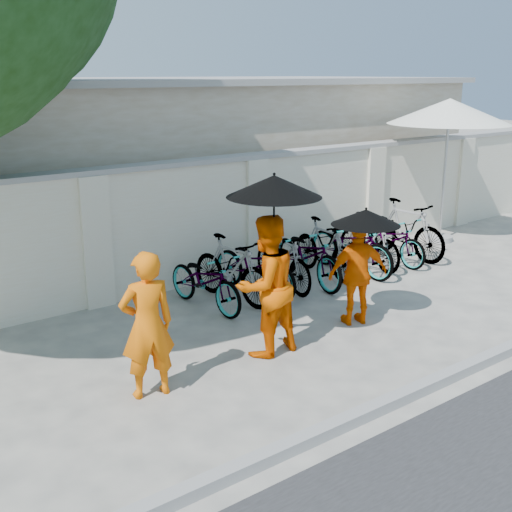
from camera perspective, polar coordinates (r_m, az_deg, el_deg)
ground at (r=8.15m, az=1.95°, el=-8.94°), size 80.00×80.00×0.00m
kerb at (r=7.03m, az=10.98°, el=-12.99°), size 40.00×0.16×0.12m
compound_wall at (r=10.84m, az=-4.62°, el=2.98°), size 20.00×0.30×2.00m
building_behind at (r=14.48m, az=-9.58°, el=8.50°), size 14.00×6.00×3.20m
monk_left at (r=7.02m, az=-9.65°, el=-6.07°), size 0.66×0.49×1.65m
monk_center at (r=7.93m, az=0.91°, el=-2.66°), size 0.90×0.71×1.79m
parasol_center at (r=7.60m, az=1.63°, el=6.22°), size 1.15×1.15×1.26m
monk_right at (r=9.05m, az=9.04°, el=-1.55°), size 0.94×0.64×1.47m
parasol_right at (r=8.80m, az=9.74°, el=3.42°), size 0.94×0.94×0.83m
patio_umbrella at (r=13.73m, az=16.80°, el=12.08°), size 2.51×2.51×2.94m
bike_0 at (r=9.62m, az=-4.51°, el=-2.18°), size 0.71×1.71×0.88m
bike_1 at (r=9.89m, az=-2.16°, el=-1.18°), size 0.70×1.76×1.03m
bike_2 at (r=10.25m, az=-0.09°, el=-0.82°), size 0.86×1.85×0.94m
bike_3 at (r=10.48m, az=2.40°, el=-0.34°), size 0.65×1.67×0.98m
bike_4 at (r=10.76m, az=4.63°, el=0.11°), size 0.88×1.96×0.99m
bike_5 at (r=11.18m, az=6.12°, el=0.72°), size 0.62×1.71×1.01m
bike_6 at (r=11.42m, az=8.46°, el=0.98°), size 0.75×1.96×1.01m
bike_7 at (r=11.81m, az=10.03°, el=1.32°), size 0.63×1.67×0.98m
bike_8 at (r=12.16m, az=11.79°, el=1.43°), size 0.60×1.69×0.89m
bike_9 at (r=12.55m, az=13.12°, el=2.33°), size 0.57×1.87×1.12m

